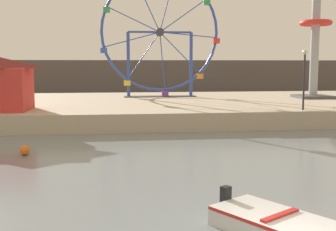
{
  "coord_description": "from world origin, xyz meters",
  "views": [
    {
      "loc": [
        -3.3,
        -7.6,
        3.97
      ],
      "look_at": [
        -0.99,
        11.13,
        1.7
      ],
      "focal_mm": 46.11,
      "sensor_mm": 36.0,
      "label": 1
    }
  ],
  "objects_px": {
    "ferris_wheel_blue_frame": "(160,35)",
    "mooring_buoy_orange": "(25,150)",
    "drop_tower_steel_tower": "(315,32)",
    "promenade_lamp_near": "(304,70)"
  },
  "relations": [
    {
      "from": "promenade_lamp_near",
      "to": "mooring_buoy_orange",
      "type": "relative_size",
      "value": 8.52
    },
    {
      "from": "promenade_lamp_near",
      "to": "mooring_buoy_orange",
      "type": "height_order",
      "value": "promenade_lamp_near"
    },
    {
      "from": "promenade_lamp_near",
      "to": "drop_tower_steel_tower",
      "type": "bearing_deg",
      "value": 61.25
    },
    {
      "from": "ferris_wheel_blue_frame",
      "to": "promenade_lamp_near",
      "type": "bearing_deg",
      "value": -56.81
    },
    {
      "from": "drop_tower_steel_tower",
      "to": "promenade_lamp_near",
      "type": "bearing_deg",
      "value": -118.75
    },
    {
      "from": "drop_tower_steel_tower",
      "to": "mooring_buoy_orange",
      "type": "relative_size",
      "value": 28.6
    },
    {
      "from": "promenade_lamp_near",
      "to": "mooring_buoy_orange",
      "type": "xyz_separation_m",
      "value": [
        -15.6,
        -6.46,
        -3.35
      ]
    },
    {
      "from": "drop_tower_steel_tower",
      "to": "ferris_wheel_blue_frame",
      "type": "bearing_deg",
      "value": 167.14
    },
    {
      "from": "drop_tower_steel_tower",
      "to": "promenade_lamp_near",
      "type": "xyz_separation_m",
      "value": [
        -4.91,
        -8.96,
        -2.98
      ]
    },
    {
      "from": "ferris_wheel_blue_frame",
      "to": "mooring_buoy_orange",
      "type": "height_order",
      "value": "ferris_wheel_blue_frame"
    }
  ]
}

